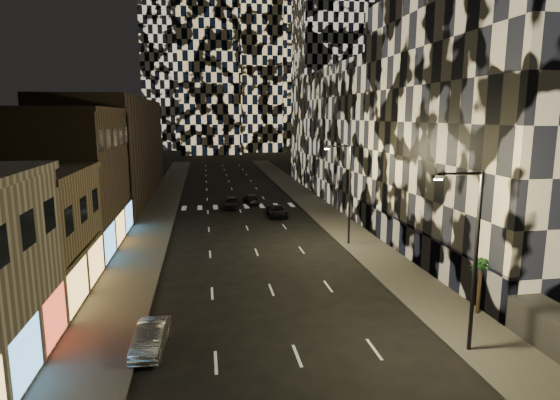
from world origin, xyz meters
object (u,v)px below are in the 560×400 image
object	(u,v)px
streetlight_near	(472,250)
palm_tree	(481,268)
car_dark_oncoming	(251,199)
streetlight_far	(347,187)
car_dark_midlane	(231,203)
car_silver_parked	(151,338)
car_dark_rightlane	(277,211)

from	to	relation	value
streetlight_near	palm_tree	distance (m)	5.58
car_dark_oncoming	palm_tree	xyz separation A→B (m)	(9.64, -37.76, 2.30)
car_dark_oncoming	streetlight_far	bearing A→B (deg)	102.37
car_dark_midlane	car_dark_oncoming	size ratio (longest dim) A/B	1.01
car_silver_parked	car_dark_rightlane	bearing A→B (deg)	74.40
streetlight_near	car_dark_oncoming	size ratio (longest dim) A/B	2.07
streetlight_far	car_silver_parked	world-z (taller)	streetlight_far
car_silver_parked	car_dark_midlane	bearing A→B (deg)	84.99
car_dark_midlane	streetlight_far	bearing A→B (deg)	-55.85
streetlight_near	car_silver_parked	bearing A→B (deg)	169.99
streetlight_far	car_dark_oncoming	size ratio (longest dim) A/B	2.07
streetlight_near	car_silver_parked	world-z (taller)	streetlight_near
car_silver_parked	car_dark_midlane	size ratio (longest dim) A/B	0.92
car_dark_midlane	palm_tree	size ratio (longest dim) A/B	1.31
streetlight_far	car_dark_midlane	world-z (taller)	streetlight_far
car_silver_parked	car_dark_oncoming	distance (m)	39.98
palm_tree	car_dark_midlane	bearing A→B (deg)	109.70
car_dark_rightlane	palm_tree	bearing A→B (deg)	-73.92
car_silver_parked	car_dark_rightlane	xyz separation A→B (m)	(11.20, 30.20, -0.02)
streetlight_near	car_dark_midlane	xyz separation A→B (m)	(-9.35, 38.83, -4.60)
streetlight_near	car_dark_rightlane	bearing A→B (deg)	97.53
streetlight_far	car_dark_midlane	bearing A→B (deg)	116.40
streetlight_near	car_silver_parked	distance (m)	16.48
car_dark_rightlane	palm_tree	distance (m)	30.06
streetlight_near	car_dark_oncoming	xyz separation A→B (m)	(-6.50, 41.68, -4.72)
car_dark_midlane	palm_tree	bearing A→B (deg)	-62.56
car_silver_parked	car_dark_oncoming	xyz separation A→B (m)	(9.06, 38.94, -0.04)
car_dark_rightlane	streetlight_far	bearing A→B (deg)	-69.82
streetlight_far	palm_tree	world-z (taller)	streetlight_far
streetlight_near	car_dark_oncoming	world-z (taller)	streetlight_near
car_silver_parked	streetlight_far	bearing A→B (deg)	52.71
car_dark_rightlane	streetlight_near	bearing A→B (deg)	-80.89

